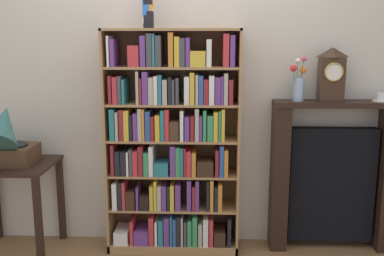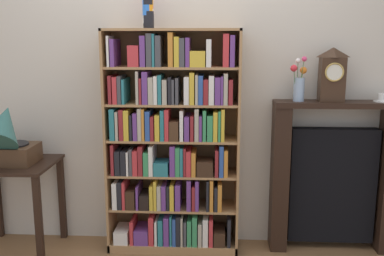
{
  "view_description": "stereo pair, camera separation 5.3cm",
  "coord_description": "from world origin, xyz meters",
  "px_view_note": "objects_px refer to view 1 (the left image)",
  "views": [
    {
      "loc": [
        0.26,
        -3.03,
        1.58
      ],
      "look_at": [
        0.14,
        0.15,
        0.94
      ],
      "focal_mm": 41.42,
      "sensor_mm": 36.0,
      "label": 1
    },
    {
      "loc": [
        0.31,
        -3.02,
        1.58
      ],
      "look_at": [
        0.14,
        0.15,
        0.94
      ],
      "focal_mm": 41.42,
      "sensor_mm": 36.0,
      "label": 2
    }
  ],
  "objects_px": {
    "mantel_clock": "(331,74)",
    "teacup_with_saucer": "(383,98)",
    "fireplace_mantel": "(332,177)",
    "side_table_left": "(13,184)",
    "flower_vase": "(299,84)",
    "bookshelf": "(172,148)",
    "gramophone": "(6,137)",
    "cup_stack": "(148,8)"
  },
  "relations": [
    {
      "from": "flower_vase",
      "to": "teacup_with_saucer",
      "type": "bearing_deg",
      "value": 0.57
    },
    {
      "from": "bookshelf",
      "to": "side_table_left",
      "type": "height_order",
      "value": "bookshelf"
    },
    {
      "from": "fireplace_mantel",
      "to": "gramophone",
      "type": "bearing_deg",
      "value": -174.31
    },
    {
      "from": "side_table_left",
      "to": "gramophone",
      "type": "relative_size",
      "value": 1.37
    },
    {
      "from": "cup_stack",
      "to": "bookshelf",
      "type": "bearing_deg",
      "value": -4.37
    },
    {
      "from": "mantel_clock",
      "to": "gramophone",
      "type": "bearing_deg",
      "value": -174.63
    },
    {
      "from": "gramophone",
      "to": "fireplace_mantel",
      "type": "bearing_deg",
      "value": 5.69
    },
    {
      "from": "bookshelf",
      "to": "side_table_left",
      "type": "distance_m",
      "value": 1.19
    },
    {
      "from": "bookshelf",
      "to": "gramophone",
      "type": "height_order",
      "value": "bookshelf"
    },
    {
      "from": "side_table_left",
      "to": "flower_vase",
      "type": "height_order",
      "value": "flower_vase"
    },
    {
      "from": "bookshelf",
      "to": "teacup_with_saucer",
      "type": "height_order",
      "value": "bookshelf"
    },
    {
      "from": "cup_stack",
      "to": "gramophone",
      "type": "relative_size",
      "value": 0.56
    },
    {
      "from": "teacup_with_saucer",
      "to": "bookshelf",
      "type": "bearing_deg",
      "value": -178.33
    },
    {
      "from": "bookshelf",
      "to": "gramophone",
      "type": "xyz_separation_m",
      "value": [
        -1.16,
        -0.18,
        0.11
      ]
    },
    {
      "from": "fireplace_mantel",
      "to": "teacup_with_saucer",
      "type": "bearing_deg",
      "value": -2.92
    },
    {
      "from": "mantel_clock",
      "to": "teacup_with_saucer",
      "type": "distance_m",
      "value": 0.41
    },
    {
      "from": "cup_stack",
      "to": "teacup_with_saucer",
      "type": "bearing_deg",
      "value": 1.1
    },
    {
      "from": "mantel_clock",
      "to": "cup_stack",
      "type": "bearing_deg",
      "value": -178.69
    },
    {
      "from": "flower_vase",
      "to": "fireplace_mantel",
      "type": "bearing_deg",
      "value": 4.46
    },
    {
      "from": "bookshelf",
      "to": "fireplace_mantel",
      "type": "relative_size",
      "value": 1.45
    },
    {
      "from": "side_table_left",
      "to": "teacup_with_saucer",
      "type": "xyz_separation_m",
      "value": [
        2.69,
        0.16,
        0.63
      ]
    },
    {
      "from": "side_table_left",
      "to": "gramophone",
      "type": "xyz_separation_m",
      "value": [
        0.0,
        -0.06,
        0.37
      ]
    },
    {
      "from": "cup_stack",
      "to": "side_table_left",
      "type": "bearing_deg",
      "value": -172.69
    },
    {
      "from": "gramophone",
      "to": "mantel_clock",
      "type": "bearing_deg",
      "value": 5.37
    },
    {
      "from": "bookshelf",
      "to": "mantel_clock",
      "type": "xyz_separation_m",
      "value": [
        1.15,
        0.04,
        0.54
      ]
    },
    {
      "from": "cup_stack",
      "to": "flower_vase",
      "type": "height_order",
      "value": "cup_stack"
    },
    {
      "from": "bookshelf",
      "to": "flower_vase",
      "type": "height_order",
      "value": "bookshelf"
    },
    {
      "from": "bookshelf",
      "to": "gramophone",
      "type": "bearing_deg",
      "value": -171.42
    },
    {
      "from": "fireplace_mantel",
      "to": "teacup_with_saucer",
      "type": "relative_size",
      "value": 7.96
    },
    {
      "from": "cup_stack",
      "to": "mantel_clock",
      "type": "xyz_separation_m",
      "value": [
        1.31,
        0.03,
        -0.46
      ]
    },
    {
      "from": "cup_stack",
      "to": "gramophone",
      "type": "height_order",
      "value": "cup_stack"
    },
    {
      "from": "bookshelf",
      "to": "fireplace_mantel",
      "type": "xyz_separation_m",
      "value": [
        1.21,
        0.06,
        -0.23
      ]
    },
    {
      "from": "flower_vase",
      "to": "teacup_with_saucer",
      "type": "relative_size",
      "value": 2.26
    },
    {
      "from": "cup_stack",
      "to": "gramophone",
      "type": "bearing_deg",
      "value": -169.41
    },
    {
      "from": "cup_stack",
      "to": "flower_vase",
      "type": "xyz_separation_m",
      "value": [
        1.08,
        0.03,
        -0.53
      ]
    },
    {
      "from": "gramophone",
      "to": "mantel_clock",
      "type": "relative_size",
      "value": 1.31
    },
    {
      "from": "mantel_clock",
      "to": "bookshelf",
      "type": "bearing_deg",
      "value": -177.91
    },
    {
      "from": "cup_stack",
      "to": "gramophone",
      "type": "distance_m",
      "value": 1.35
    },
    {
      "from": "cup_stack",
      "to": "side_table_left",
      "type": "xyz_separation_m",
      "value": [
        -1.0,
        -0.13,
        -1.26
      ]
    },
    {
      "from": "cup_stack",
      "to": "side_table_left",
      "type": "distance_m",
      "value": 1.62
    },
    {
      "from": "fireplace_mantel",
      "to": "mantel_clock",
      "type": "bearing_deg",
      "value": -161.8
    },
    {
      "from": "cup_stack",
      "to": "side_table_left",
      "type": "relative_size",
      "value": 0.41
    }
  ]
}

